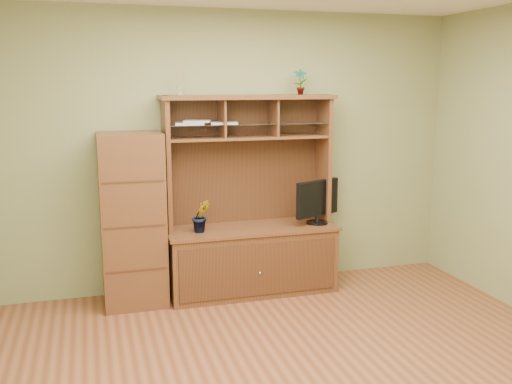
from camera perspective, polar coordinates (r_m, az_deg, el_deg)
name	(u,v)px	position (r m, az deg, el deg)	size (l,w,h in m)	color
room	(312,186)	(3.74, 5.64, 0.64)	(4.54, 4.04, 2.74)	brown
media_hutch	(250,239)	(5.54, -0.56, -4.72)	(1.66, 0.61, 1.90)	#402112
monitor	(318,201)	(5.60, 6.18, -0.89)	(0.51, 0.26, 0.43)	black
orchid_plant	(201,216)	(5.28, -5.52, -2.40)	(0.17, 0.14, 0.31)	#386021
top_plant	(300,82)	(5.58, 4.44, 10.95)	(0.13, 0.09, 0.25)	#336523
reed_diffuser	(179,84)	(5.28, -7.68, 10.67)	(0.05, 0.05, 0.26)	silver
magazines	(203,123)	(5.33, -5.29, 6.93)	(0.61, 0.24, 0.04)	#B5B4B9
side_cabinet	(133,220)	(5.29, -12.23, -2.74)	(0.56, 0.51, 1.58)	#402112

